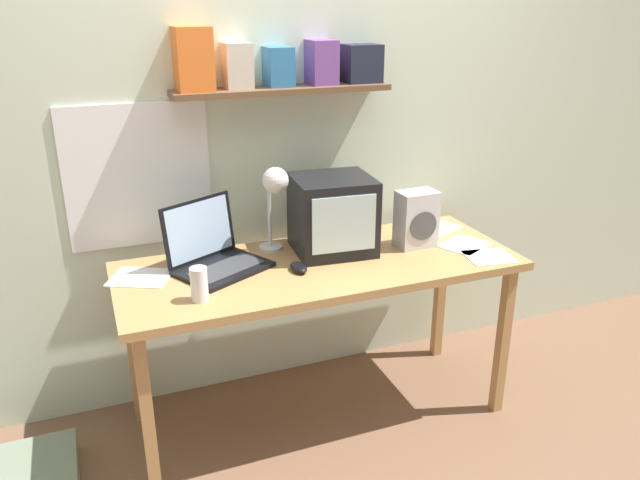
% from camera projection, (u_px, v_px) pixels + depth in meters
% --- Properties ---
extents(ground_plane, '(12.00, 12.00, 0.00)m').
position_uv_depth(ground_plane, '(320.00, 413.00, 2.86)').
color(ground_plane, brown).
extents(back_wall, '(5.60, 0.24, 2.60)m').
position_uv_depth(back_wall, '(283.00, 113.00, 2.77)').
color(back_wall, silver).
rests_on(back_wall, ground_plane).
extents(corner_desk, '(1.66, 0.65, 0.75)m').
position_uv_depth(corner_desk, '(320.00, 277.00, 2.62)').
color(corner_desk, '#B5834C').
rests_on(corner_desk, ground_plane).
extents(crt_monitor, '(0.35, 0.34, 0.33)m').
position_uv_depth(crt_monitor, '(333.00, 215.00, 2.66)').
color(crt_monitor, black).
rests_on(crt_monitor, corner_desk).
extents(laptop, '(0.44, 0.41, 0.27)m').
position_uv_depth(laptop, '(213.00, 251.00, 2.53)').
color(laptop, black).
rests_on(laptop, corner_desk).
extents(desk_lamp, '(0.12, 0.17, 0.38)m').
position_uv_depth(desk_lamp, '(275.00, 189.00, 2.58)').
color(desk_lamp, silver).
rests_on(desk_lamp, corner_desk).
extents(juice_glass, '(0.06, 0.06, 0.13)m').
position_uv_depth(juice_glass, '(199.00, 286.00, 2.24)').
color(juice_glass, white).
rests_on(juice_glass, corner_desk).
extents(space_heater, '(0.17, 0.12, 0.25)m').
position_uv_depth(space_heater, '(416.00, 219.00, 2.73)').
color(space_heater, silver).
rests_on(space_heater, corner_desk).
extents(computer_mouse, '(0.07, 0.11, 0.03)m').
position_uv_depth(computer_mouse, '(299.00, 267.00, 2.50)').
color(computer_mouse, black).
rests_on(computer_mouse, corner_desk).
extents(loose_paper_near_laptop, '(0.26, 0.24, 0.00)m').
position_uv_depth(loose_paper_near_laptop, '(464.00, 245.00, 2.77)').
color(loose_paper_near_laptop, white).
rests_on(loose_paper_near_laptop, corner_desk).
extents(loose_paper_near_monitor, '(0.29, 0.27, 0.00)m').
position_uv_depth(loose_paper_near_monitor, '(141.00, 277.00, 2.45)').
color(loose_paper_near_monitor, white).
rests_on(loose_paper_near_monitor, corner_desk).
extents(printed_handout, '(0.22, 0.20, 0.00)m').
position_uv_depth(printed_handout, '(489.00, 257.00, 2.64)').
color(printed_handout, white).
rests_on(printed_handout, corner_desk).
extents(open_notebook, '(0.26, 0.24, 0.00)m').
position_uv_depth(open_notebook, '(436.00, 228.00, 2.98)').
color(open_notebook, silver).
rests_on(open_notebook, corner_desk).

